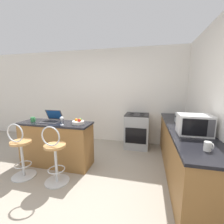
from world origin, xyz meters
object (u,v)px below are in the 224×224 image
Objects in this scene: bar_stool_far at (55,157)px; pepper_mill at (182,121)px; bar_stool_near at (21,152)px; fruit_bowl at (78,122)px; laptop at (52,119)px; wine_glass_tall at (62,119)px; mug_green at (33,119)px; storage_jar at (195,122)px; stove_range at (137,131)px; microwave at (194,125)px; mug_white at (208,146)px; toaster at (181,118)px.

bar_stool_far is 2.22m from pepper_mill.
bar_stool_near is 1.09m from fruit_bowl.
wine_glass_tall is (0.35, -0.21, 0.06)m from laptop.
laptop is (-0.44, 0.61, 0.48)m from bar_stool_far.
fruit_bowl is at bearing 2.92° from mug_green.
wine_glass_tall is at bearing -170.66° from pepper_mill.
bar_stool_far is 5.08× the size of storage_jar.
wine_glass_tall is (-1.26, -1.43, 0.56)m from stove_range.
wine_glass_tall is (0.58, 0.40, 0.54)m from bar_stool_near.
bar_stool_far is 0.89m from laptop.
fruit_bowl is (0.25, 0.15, -0.08)m from wine_glass_tall.
microwave is 2.92m from mug_green.
microwave is (2.77, 0.37, 0.57)m from bar_stool_near.
mug_white reaches higher than mug_green.
microwave is at bearing 10.04° from bar_stool_far.
fruit_bowl is (0.83, 0.55, 0.46)m from bar_stool_near.
stove_range is 8.63× the size of mug_white.
bar_stool_near is 2.83m from pepper_mill.
fruit_bowl is 2.08m from mug_white.
storage_jar is at bearing 6.09° from fruit_bowl.
microwave is 2.31× the size of storage_jar.
bar_stool_far is 0.68m from wine_glass_tall.
pepper_mill is (2.11, 0.35, 0.00)m from wine_glass_tall.
laptop is 1.56× the size of fruit_bowl.
mug_green is (-3.03, -0.27, -0.05)m from storage_jar.
bar_stool_far is 9.78× the size of mug_green.
toaster is at bearing 94.28° from microwave.
mug_white is 1.02× the size of mug_green.
toaster is 0.32m from pepper_mill.
wine_glass_tall is at bearing 164.09° from mug_white.
wine_glass_tall is 0.63× the size of pepper_mill.
laptop is 0.41m from wine_glass_tall.
laptop is 2.67m from storage_jar.
bar_stool_near is 9.78× the size of mug_green.
storage_jar reaches higher than bar_stool_far.
bar_stool_near is 2.81m from mug_white.
mug_green is at bearing -174.92° from storage_jar.
fruit_bowl is 1.86m from pepper_mill.
wine_glass_tall is 2.27m from mug_white.
toaster reaches higher than bar_stool_far.
fruit_bowl is (0.60, -0.06, -0.02)m from laptop.
stove_range is at bearing 122.68° from microwave.
bar_stool_far is at bearing -152.61° from toaster.
mug_white is at bearing -85.23° from pepper_mill.
bar_stool_near is 4.32× the size of fruit_bowl.
fruit_bowl is 1.18× the size of storage_jar.
pepper_mill is at bearing 20.30° from bar_stool_far.
stove_range is (1.17, 1.83, -0.02)m from bar_stool_far.
fruit_bowl is at bearing -173.86° from pepper_mill.
wine_glass_tall reaches higher than stove_range.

